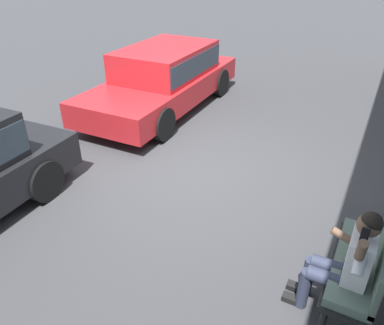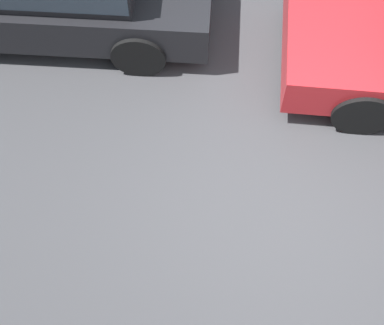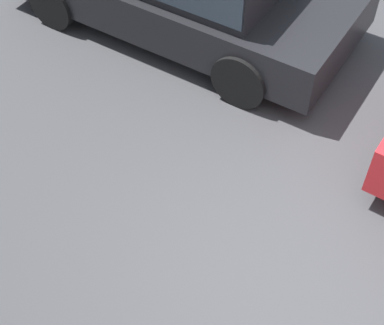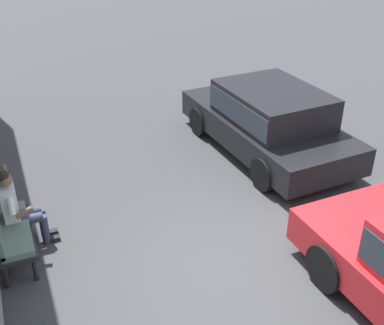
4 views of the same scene
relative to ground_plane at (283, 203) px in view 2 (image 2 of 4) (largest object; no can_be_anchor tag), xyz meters
name	(u,v)px [view 2 (image 2 of 4)]	position (x,y,z in m)	size (l,w,h in m)	color
ground_plane	(283,203)	(0.00, 0.00, 0.00)	(60.00, 60.00, 0.00)	#38383A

